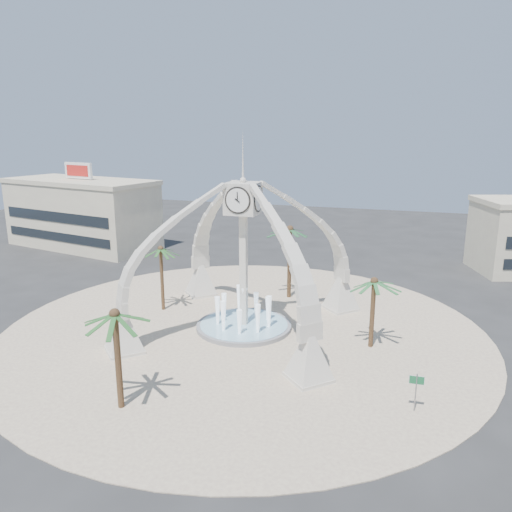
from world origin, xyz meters
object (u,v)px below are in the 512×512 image
(fountain, at_px, (244,325))
(palm_west, at_px, (161,250))
(clock_tower, at_px, (243,254))
(street_sign, at_px, (416,385))
(palm_north, at_px, (290,230))
(palm_east, at_px, (374,282))
(palm_south, at_px, (115,315))

(fountain, bearing_deg, palm_west, 167.39)
(clock_tower, relative_size, street_sign, 7.27)
(palm_west, bearing_deg, street_sign, -25.88)
(clock_tower, relative_size, palm_north, 2.30)
(clock_tower, distance_m, palm_east, 10.61)
(fountain, distance_m, palm_south, 15.34)
(palm_west, distance_m, street_sign, 25.33)
(street_sign, bearing_deg, palm_east, 109.27)
(clock_tower, height_order, street_sign, clock_tower)
(palm_west, bearing_deg, palm_south, -70.44)
(clock_tower, bearing_deg, palm_east, -2.71)
(clock_tower, height_order, palm_south, clock_tower)
(clock_tower, distance_m, palm_south, 14.28)
(palm_west, xyz_separation_m, palm_north, (10.24, 7.10, 1.08))
(palm_east, bearing_deg, palm_south, -135.12)
(palm_north, bearing_deg, fountain, -100.16)
(clock_tower, relative_size, fountain, 2.24)
(palm_east, xyz_separation_m, palm_west, (-19.15, 2.43, 0.52))
(clock_tower, xyz_separation_m, fountain, (0.00, 0.00, -6.20))
(clock_tower, bearing_deg, palm_north, 79.85)
(fountain, relative_size, palm_west, 1.23)
(clock_tower, bearing_deg, palm_west, 167.39)
(fountain, distance_m, street_sign, 16.60)
(palm_west, relative_size, palm_south, 0.96)
(palm_north, bearing_deg, palm_east, -46.91)
(palm_east, xyz_separation_m, palm_north, (-8.91, 9.52, 1.60))
(palm_west, xyz_separation_m, palm_south, (5.64, -15.88, 0.15))
(palm_north, xyz_separation_m, palm_south, (-4.60, -22.98, -0.93))
(palm_east, distance_m, street_sign, 9.77)
(palm_west, height_order, palm_south, palm_south)
(fountain, bearing_deg, palm_south, -102.06)
(fountain, bearing_deg, palm_east, -2.71)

